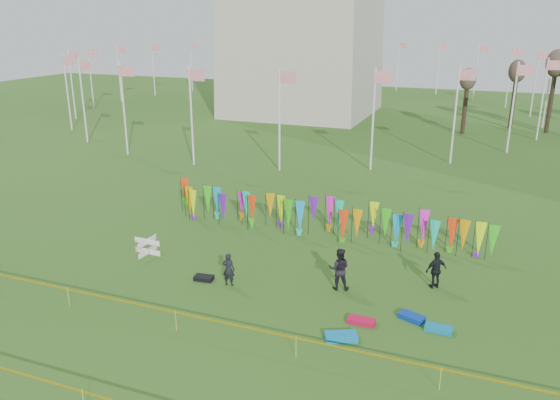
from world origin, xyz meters
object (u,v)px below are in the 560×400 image
(person_mid, at_px, (339,269))
(kite_bag_turquoise, at_px, (341,337))
(person_left, at_px, (229,269))
(kite_bag_black, at_px, (204,278))
(kite_bag_red, at_px, (361,321))
(kite_bag_teal, at_px, (439,329))
(person_right, at_px, (436,270))
(kite_bag_blue, at_px, (412,317))
(box_kite, at_px, (147,246))

(person_mid, distance_m, kite_bag_turquoise, 4.21)
(person_left, distance_m, kite_bag_black, 1.48)
(person_mid, bearing_deg, kite_bag_red, 108.92)
(kite_bag_turquoise, bearing_deg, person_mid, 106.72)
(kite_bag_teal, bearing_deg, person_mid, 156.46)
(kite_bag_teal, bearing_deg, kite_bag_red, -169.80)
(person_mid, bearing_deg, person_right, -171.51)
(person_left, bearing_deg, person_mid, -168.80)
(kite_bag_blue, distance_m, kite_bag_teal, 1.21)
(kite_bag_blue, xyz_separation_m, kite_bag_teal, (1.11, -0.48, -0.01))
(person_mid, xyz_separation_m, kite_bag_black, (-6.06, -1.44, -0.87))
(kite_bag_black, bearing_deg, box_kite, 159.64)
(person_right, distance_m, kite_bag_blue, 3.32)
(box_kite, xyz_separation_m, person_mid, (10.15, -0.08, 0.54))
(kite_bag_teal, bearing_deg, box_kite, 171.99)
(person_mid, distance_m, kite_bag_red, 3.13)
(kite_bag_turquoise, height_order, kite_bag_black, kite_bag_turquoise)
(box_kite, relative_size, kite_bag_turquoise, 0.72)
(box_kite, height_order, person_mid, person_mid)
(kite_bag_blue, distance_m, kite_bag_black, 9.52)
(person_right, xyz_separation_m, kite_bag_black, (-10.08, -3.11, -0.77))
(person_left, bearing_deg, kite_bag_black, -7.19)
(person_right, height_order, kite_bag_red, person_right)
(person_left, height_order, person_right, person_right)
(person_right, relative_size, kite_bag_red, 1.61)
(person_left, xyz_separation_m, person_right, (8.77, 3.14, 0.09))
(kite_bag_turquoise, bearing_deg, kite_bag_red, 72.57)
(kite_bag_red, xyz_separation_m, kite_bag_black, (-7.69, 1.08, 0.00))
(person_mid, xyz_separation_m, kite_bag_turquoise, (1.19, -3.95, -0.85))
(box_kite, height_order, kite_bag_blue, box_kite)
(kite_bag_blue, bearing_deg, box_kite, 173.35)
(person_mid, distance_m, kite_bag_teal, 5.06)
(box_kite, relative_size, kite_bag_blue, 0.86)
(person_mid, bearing_deg, kite_bag_black, -0.67)
(person_mid, height_order, kite_bag_red, person_mid)
(person_left, distance_m, kite_bag_red, 6.50)
(person_left, bearing_deg, kite_bag_blue, 173.73)
(box_kite, distance_m, kite_bag_turquoise, 12.04)
(person_left, height_order, kite_bag_blue, person_left)
(kite_bag_turquoise, xyz_separation_m, kite_bag_black, (-7.24, 2.51, -0.02))
(kite_bag_turquoise, bearing_deg, kite_bag_teal, 30.04)
(box_kite, distance_m, kite_bag_teal, 14.87)
(person_left, relative_size, kite_bag_blue, 1.54)
(person_right, bearing_deg, kite_bag_red, 21.96)
(person_left, height_order, person_mid, person_mid)
(kite_bag_red, bearing_deg, person_left, 170.64)
(person_left, bearing_deg, person_right, -166.30)
(kite_bag_red, height_order, kite_bag_teal, kite_bag_teal)
(person_mid, relative_size, kite_bag_turquoise, 1.60)
(box_kite, bearing_deg, person_mid, -0.45)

